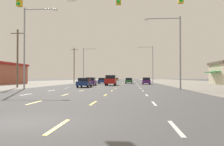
% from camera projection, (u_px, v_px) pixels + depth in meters
% --- Properties ---
extents(ground_plane, '(572.00, 572.00, 0.00)m').
position_uv_depth(ground_plane, '(117.00, 83.00, 74.59)').
color(ground_plane, '#4C4C4F').
extents(lot_apron_left, '(28.00, 440.00, 0.01)m').
position_uv_depth(lot_apron_left, '(30.00, 83.00, 76.37)').
color(lot_apron_left, gray).
rests_on(lot_apron_left, ground).
extents(lot_apron_right, '(28.00, 440.00, 0.01)m').
position_uv_depth(lot_apron_right, '(208.00, 83.00, 72.81)').
color(lot_apron_right, gray).
rests_on(lot_apron_right, ground).
extents(lane_markings, '(10.64, 227.60, 0.01)m').
position_uv_depth(lane_markings, '(122.00, 81.00, 112.98)').
color(lane_markings, white).
rests_on(lane_markings, ground).
extents(signal_span_wire, '(27.13, 0.52, 8.55)m').
position_uv_depth(signal_span_wire, '(76.00, 25.00, 16.86)').
color(signal_span_wire, brown).
rests_on(signal_span_wire, ground).
extents(sedan_inner_left_nearest, '(1.80, 4.50, 1.46)m').
position_uv_depth(sedan_inner_left_nearest, '(84.00, 82.00, 41.65)').
color(sedan_inner_left_nearest, navy).
rests_on(sedan_inner_left_nearest, ground).
extents(hatchback_inner_left_near, '(1.72, 3.90, 1.54)m').
position_uv_depth(hatchback_inner_left_near, '(91.00, 81.00, 51.39)').
color(hatchback_inner_left_near, '#4C196B').
rests_on(hatchback_inner_left_near, ground).
extents(suv_center_turn_mid, '(1.98, 4.90, 1.98)m').
position_uv_depth(suv_center_turn_mid, '(111.00, 80.00, 52.07)').
color(suv_center_turn_mid, red).
rests_on(suv_center_turn_mid, ground).
extents(hatchback_far_right_midfar, '(1.72, 3.90, 1.54)m').
position_uv_depth(hatchback_far_right_midfar, '(146.00, 81.00, 59.62)').
color(hatchback_far_right_midfar, '#4C196B').
rests_on(hatchback_far_right_midfar, ground).
extents(sedan_inner_left_far, '(1.80, 4.50, 1.46)m').
position_uv_depth(sedan_inner_left_far, '(102.00, 81.00, 66.91)').
color(sedan_inner_left_far, navy).
rests_on(sedan_inner_left_far, ground).
extents(sedan_inner_right_farther, '(1.80, 4.50, 1.46)m').
position_uv_depth(sedan_inner_right_farther, '(129.00, 81.00, 69.24)').
color(sedan_inner_right_farther, '#235B2D').
rests_on(sedan_inner_right_farther, ground).
extents(sedan_inner_left_farthest, '(1.80, 4.50, 1.46)m').
position_uv_depth(sedan_inner_left_farthest, '(117.00, 79.00, 136.22)').
color(sedan_inner_left_farthest, '#B28C33').
rests_on(sedan_inner_left_farthest, ground).
extents(streetlight_left_row_0, '(4.55, 0.26, 10.77)m').
position_uv_depth(streetlight_left_row_0, '(28.00, 42.00, 35.57)').
color(streetlight_left_row_0, gray).
rests_on(streetlight_left_row_0, ground).
extents(streetlight_right_row_0, '(4.62, 0.26, 9.29)m').
position_uv_depth(streetlight_right_row_0, '(176.00, 46.00, 34.16)').
color(streetlight_right_row_0, gray).
rests_on(streetlight_right_row_0, ground).
extents(streetlight_left_row_1, '(3.89, 0.26, 10.27)m').
position_uv_depth(streetlight_left_row_1, '(85.00, 63.00, 79.46)').
color(streetlight_left_row_1, gray).
rests_on(streetlight_left_row_1, ground).
extents(streetlight_right_row_1, '(4.31, 0.26, 10.66)m').
position_uv_depth(streetlight_right_row_1, '(151.00, 62.00, 78.06)').
color(streetlight_right_row_1, gray).
rests_on(streetlight_right_row_1, ground).
extents(utility_pole_left_row_0, '(2.20, 0.26, 8.89)m').
position_uv_depth(utility_pole_left_row_0, '(18.00, 57.00, 41.27)').
color(utility_pole_left_row_0, brown).
rests_on(utility_pole_left_row_0, ground).
extents(utility_pole_left_row_1, '(2.20, 0.26, 10.33)m').
position_uv_depth(utility_pole_left_row_1, '(74.00, 65.00, 79.10)').
color(utility_pole_left_row_1, brown).
rests_on(utility_pole_left_row_1, ground).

